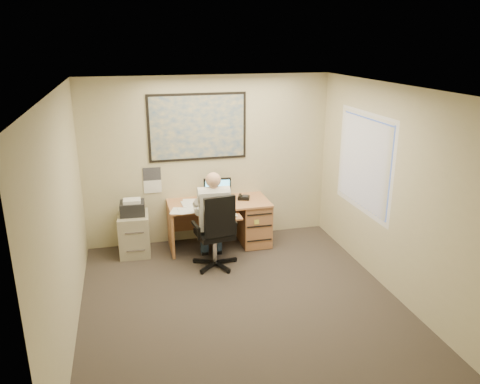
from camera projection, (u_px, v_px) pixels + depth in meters
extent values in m
cube|color=#352E29|center=(243.00, 306.00, 5.91)|extent=(4.00, 4.50, 0.00)
cube|color=white|center=(244.00, 89.00, 5.07)|extent=(4.00, 4.50, 0.00)
cube|color=beige|center=(209.00, 160.00, 7.57)|extent=(4.00, 0.00, 2.70)
cube|color=beige|center=(320.00, 308.00, 3.42)|extent=(4.00, 0.00, 2.70)
cube|color=beige|center=(64.00, 222.00, 5.03)|extent=(0.00, 4.50, 2.70)
cube|color=beige|center=(395.00, 193.00, 5.96)|extent=(0.00, 4.50, 2.70)
cube|color=tan|center=(219.00, 203.00, 7.43)|extent=(1.60, 0.75, 0.03)
cube|color=#B37549|center=(253.00, 222.00, 7.68)|extent=(0.45, 0.70, 0.70)
cube|color=#B37549|center=(171.00, 229.00, 7.37)|extent=(0.04, 0.70, 0.70)
cube|color=#B37549|center=(215.00, 212.00, 7.84)|extent=(1.55, 0.03, 0.55)
cylinder|color=black|center=(217.00, 199.00, 7.56)|extent=(0.17, 0.17, 0.02)
cube|color=black|center=(217.00, 188.00, 7.49)|extent=(0.44, 0.09, 0.33)
cube|color=#5DCFFF|center=(218.00, 189.00, 7.46)|extent=(0.39, 0.05, 0.28)
cube|color=tan|center=(223.00, 218.00, 7.03)|extent=(0.55, 0.30, 0.02)
cube|color=beige|center=(223.00, 216.00, 7.03)|extent=(0.43, 0.14, 0.02)
cube|color=black|center=(244.00, 198.00, 7.56)|extent=(0.23, 0.22, 0.05)
cylinder|color=silver|center=(205.00, 199.00, 7.32)|extent=(0.07, 0.07, 0.15)
cylinder|color=white|center=(206.00, 197.00, 7.53)|extent=(0.08, 0.08, 0.10)
cube|color=white|center=(191.00, 204.00, 7.32)|extent=(0.60, 0.56, 0.02)
cube|color=#1E4C93|center=(198.00, 127.00, 7.34)|extent=(1.56, 0.03, 1.06)
cube|color=white|center=(152.00, 180.00, 7.43)|extent=(0.28, 0.01, 0.42)
cube|color=#A39B83|center=(134.00, 234.00, 7.29)|extent=(0.49, 0.58, 0.65)
cube|color=black|center=(132.00, 208.00, 7.16)|extent=(0.39, 0.34, 0.20)
cube|color=white|center=(132.00, 201.00, 7.10)|extent=(0.27, 0.22, 0.05)
cylinder|color=silver|center=(215.00, 249.00, 6.91)|extent=(0.06, 0.06, 0.43)
cube|color=black|center=(214.00, 234.00, 6.83)|extent=(0.56, 0.56, 0.08)
cube|color=black|center=(215.00, 217.00, 6.49)|extent=(0.46, 0.12, 0.59)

